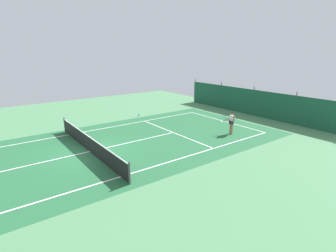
{
  "coord_description": "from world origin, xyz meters",
  "views": [
    {
      "loc": [
        14.79,
        -5.08,
        5.93
      ],
      "look_at": [
        0.82,
        5.3,
        0.9
      ],
      "focal_mm": 28.16,
      "sensor_mm": 36.0,
      "label": 1
    }
  ],
  "objects_px": {
    "tennis_ball_near_player": "(175,129)",
    "tennis_ball_midcourt": "(109,133)",
    "tennis_net": "(89,144)",
    "tennis_player": "(231,121)",
    "water_bottle": "(139,115)"
  },
  "relations": [
    {
      "from": "tennis_player",
      "to": "tennis_ball_midcourt",
      "type": "height_order",
      "value": "tennis_player"
    },
    {
      "from": "water_bottle",
      "to": "tennis_ball_midcourt",
      "type": "bearing_deg",
      "value": -54.71
    },
    {
      "from": "tennis_ball_near_player",
      "to": "tennis_ball_midcourt",
      "type": "bearing_deg",
      "value": -115.71
    },
    {
      "from": "tennis_net",
      "to": "tennis_ball_near_player",
      "type": "relative_size",
      "value": 153.33
    },
    {
      "from": "tennis_net",
      "to": "tennis_player",
      "type": "bearing_deg",
      "value": 74.15
    },
    {
      "from": "tennis_net",
      "to": "tennis_player",
      "type": "height_order",
      "value": "tennis_player"
    },
    {
      "from": "tennis_net",
      "to": "tennis_ball_midcourt",
      "type": "height_order",
      "value": "tennis_net"
    },
    {
      "from": "tennis_player",
      "to": "tennis_ball_midcourt",
      "type": "relative_size",
      "value": 24.85
    },
    {
      "from": "tennis_player",
      "to": "water_bottle",
      "type": "height_order",
      "value": "tennis_player"
    },
    {
      "from": "tennis_net",
      "to": "tennis_player",
      "type": "distance_m",
      "value": 10.01
    },
    {
      "from": "tennis_ball_near_player",
      "to": "tennis_net",
      "type": "bearing_deg",
      "value": -85.27
    },
    {
      "from": "tennis_net",
      "to": "tennis_ball_near_player",
      "type": "height_order",
      "value": "tennis_net"
    },
    {
      "from": "tennis_player",
      "to": "water_bottle",
      "type": "distance_m",
      "value": 9.09
    },
    {
      "from": "tennis_ball_midcourt",
      "to": "tennis_net",
      "type": "bearing_deg",
      "value": -41.82
    },
    {
      "from": "tennis_ball_near_player",
      "to": "tennis_player",
      "type": "bearing_deg",
      "value": 38.59
    }
  ]
}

